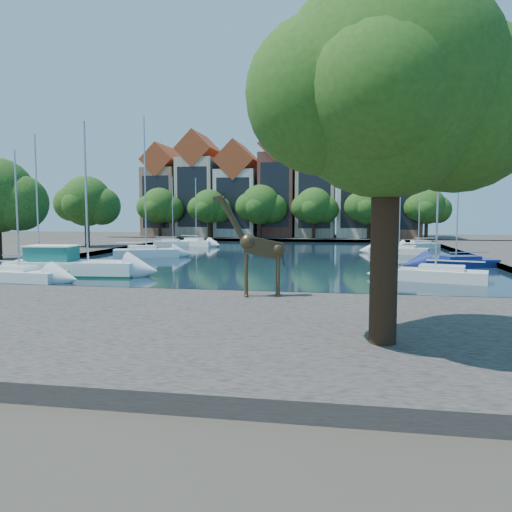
% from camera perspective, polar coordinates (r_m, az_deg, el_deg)
% --- Properties ---
extents(ground, '(160.00, 160.00, 0.00)m').
position_cam_1_polar(ground, '(25.03, -4.86, -4.97)').
color(ground, '#38332B').
rests_on(ground, ground).
extents(water_basin, '(38.00, 50.00, 0.08)m').
position_cam_1_polar(water_basin, '(48.44, 2.39, -0.08)').
color(water_basin, black).
rests_on(water_basin, ground).
extents(near_quay, '(50.00, 14.00, 0.50)m').
position_cam_1_polar(near_quay, '(18.44, -10.48, -7.86)').
color(near_quay, '#544C48').
rests_on(near_quay, ground).
extents(far_quay, '(60.00, 16.00, 0.50)m').
position_cam_1_polar(far_quay, '(80.19, 5.39, 2.06)').
color(far_quay, '#544C48').
rests_on(far_quay, ground).
extents(left_quay, '(14.00, 52.00, 0.50)m').
position_cam_1_polar(left_quay, '(57.32, -23.23, 0.52)').
color(left_quay, '#544C48').
rests_on(left_quay, ground).
extents(plane_tree, '(8.32, 6.40, 10.62)m').
position_cam_1_polar(plane_tree, '(15.26, 15.29, 17.49)').
color(plane_tree, '#332114').
rests_on(plane_tree, near_quay).
extents(townhouse_west_end, '(5.44, 9.18, 14.93)m').
position_cam_1_polar(townhouse_west_end, '(85.09, -10.32, 6.96)').
color(townhouse_west_end, '#8D644D').
rests_on(townhouse_west_end, far_quay).
extents(townhouse_west_mid, '(5.94, 9.18, 16.79)m').
position_cam_1_polar(townhouse_west_mid, '(83.25, -6.41, 7.66)').
color(townhouse_west_mid, '#B8A78D').
rests_on(townhouse_west_mid, far_quay).
extents(townhouse_west_inner, '(6.43, 9.18, 15.15)m').
position_cam_1_polar(townhouse_west_inner, '(81.63, -1.99, 7.12)').
color(townhouse_west_inner, beige).
rests_on(townhouse_west_inner, far_quay).
extents(townhouse_center, '(5.44, 9.18, 16.93)m').
position_cam_1_polar(townhouse_center, '(80.59, 2.58, 7.87)').
color(townhouse_center, brown).
rests_on(townhouse_center, far_quay).
extents(townhouse_east_inner, '(5.94, 9.18, 15.79)m').
position_cam_1_polar(townhouse_east_inner, '(80.01, 6.88, 7.40)').
color(townhouse_east_inner, tan).
rests_on(townhouse_east_inner, far_quay).
extents(townhouse_east_mid, '(6.43, 9.18, 16.65)m').
position_cam_1_polar(townhouse_east_mid, '(79.94, 11.58, 7.61)').
color(townhouse_east_mid, beige).
rests_on(townhouse_east_mid, far_quay).
extents(townhouse_east_end, '(5.44, 9.18, 14.43)m').
position_cam_1_polar(townhouse_east_end, '(80.34, 16.24, 6.79)').
color(townhouse_east_end, brown).
rests_on(townhouse_east_end, far_quay).
extents(far_tree_far_west, '(7.28, 5.60, 7.68)m').
position_cam_1_polar(far_tree_far_west, '(79.51, -10.92, 5.53)').
color(far_tree_far_west, '#332114').
rests_on(far_tree_far_west, far_quay).
extents(far_tree_west, '(6.76, 5.20, 7.36)m').
position_cam_1_polar(far_tree_west, '(77.03, -5.32, 5.54)').
color(far_tree_west, '#332114').
rests_on(far_tree_west, far_quay).
extents(far_tree_mid_west, '(7.80, 6.00, 8.00)m').
position_cam_1_polar(far_tree_mid_west, '(75.33, 0.60, 5.73)').
color(far_tree_mid_west, '#332114').
rests_on(far_tree_mid_west, far_quay).
extents(far_tree_mid_east, '(7.02, 5.40, 7.52)m').
position_cam_1_polar(far_tree_mid_east, '(74.45, 6.71, 5.58)').
color(far_tree_mid_east, '#332114').
rests_on(far_tree_mid_east, far_quay).
extents(far_tree_east, '(7.54, 5.80, 7.84)m').
position_cam_1_polar(far_tree_east, '(74.43, 12.90, 5.58)').
color(far_tree_east, '#332114').
rests_on(far_tree_east, far_quay).
extents(far_tree_far_east, '(6.76, 5.20, 7.36)m').
position_cam_1_polar(far_tree_far_east, '(75.26, 19.01, 5.30)').
color(far_tree_far_east, '#332114').
rests_on(far_tree_far_east, far_quay).
extents(side_tree_left_far, '(7.28, 5.60, 7.88)m').
position_cam_1_polar(side_tree_left_far, '(59.02, -18.74, 5.76)').
color(side_tree_left_far, '#332114').
rests_on(side_tree_left_far, left_quay).
extents(giraffe_statue, '(3.18, 1.15, 4.60)m').
position_cam_1_polar(giraffe_statue, '(22.65, 0.18, 1.03)').
color(giraffe_statue, '#3B301D').
rests_on(giraffe_statue, near_quay).
extents(motorsailer, '(8.80, 3.15, 10.21)m').
position_cam_1_polar(motorsailer, '(35.90, -20.53, -0.85)').
color(motorsailer, white).
rests_on(motorsailer, water_basin).
extents(sailboat_left_a, '(6.04, 2.72, 8.06)m').
position_cam_1_polar(sailboat_left_a, '(34.39, -25.41, -1.76)').
color(sailboat_left_a, white).
rests_on(sailboat_left_a, water_basin).
extents(sailboat_left_b, '(5.72, 3.23, 9.72)m').
position_cam_1_polar(sailboat_left_b, '(38.76, -23.50, -0.95)').
color(sailboat_left_b, navy).
rests_on(sailboat_left_b, water_basin).
extents(sailboat_left_c, '(6.31, 4.14, 13.12)m').
position_cam_1_polar(sailboat_left_c, '(48.24, -12.42, 0.62)').
color(sailboat_left_c, white).
rests_on(sailboat_left_c, water_basin).
extents(sailboat_left_d, '(4.96, 2.40, 8.76)m').
position_cam_1_polar(sailboat_left_d, '(64.32, -9.46, 1.58)').
color(sailboat_left_d, white).
rests_on(sailboat_left_d, water_basin).
extents(sailboat_left_e, '(5.46, 3.58, 8.57)m').
position_cam_1_polar(sailboat_left_e, '(63.57, -6.84, 1.62)').
color(sailboat_left_e, silver).
rests_on(sailboat_left_e, water_basin).
extents(sailboat_right_a, '(6.30, 3.63, 11.18)m').
position_cam_1_polar(sailboat_right_a, '(32.87, 19.82, -1.74)').
color(sailboat_right_a, silver).
rests_on(sailboat_right_a, water_basin).
extents(sailboat_right_b, '(6.58, 4.21, 8.72)m').
position_cam_1_polar(sailboat_right_b, '(41.77, 21.88, -0.56)').
color(sailboat_right_b, navy).
rests_on(sailboat_right_b, water_basin).
extents(sailboat_right_c, '(6.14, 3.51, 8.82)m').
position_cam_1_polar(sailboat_right_c, '(53.26, 16.02, 0.76)').
color(sailboat_right_c, silver).
rests_on(sailboat_right_c, water_basin).
extents(sailboat_right_d, '(4.98, 3.08, 9.50)m').
position_cam_1_polar(sailboat_right_d, '(61.23, 18.06, 1.29)').
color(sailboat_right_d, silver).
rests_on(sailboat_right_d, water_basin).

